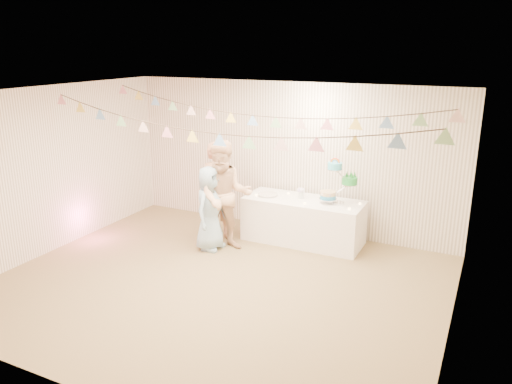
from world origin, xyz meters
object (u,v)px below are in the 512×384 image
at_px(person_child, 210,208).
at_px(cake_stand, 338,182).
at_px(table, 303,221).
at_px(person_adult_b, 225,196).
at_px(person_adult_a, 218,192).

bearing_deg(person_child, cake_stand, -59.18).
height_order(table, person_adult_b, person_adult_b).
height_order(person_adult_b, person_child, person_adult_b).
bearing_deg(cake_stand, table, -174.81).
xyz_separation_m(person_adult_b, person_child, (-0.22, -0.10, -0.21)).
bearing_deg(cake_stand, person_adult_b, -150.45).
bearing_deg(person_adult_a, table, -27.33).
bearing_deg(table, person_child, -142.83).
relative_size(table, cake_stand, 2.83).
xyz_separation_m(table, cake_stand, (0.55, 0.05, 0.73)).
height_order(cake_stand, person_adult_b, person_adult_b).
xyz_separation_m(table, person_adult_a, (-1.33, -0.50, 0.47)).
bearing_deg(table, cake_stand, 5.19).
xyz_separation_m(cake_stand, person_adult_b, (-1.56, -0.89, -0.20)).
relative_size(person_adult_a, person_adult_b, 0.93).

